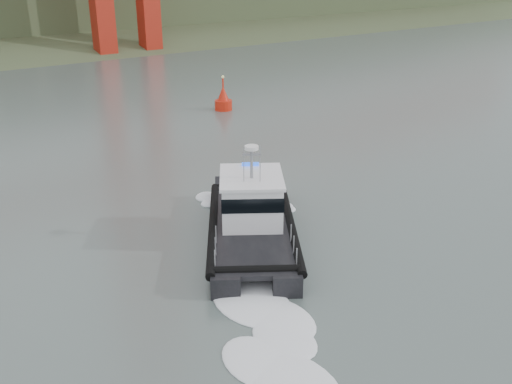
# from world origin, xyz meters

# --- Properties ---
(ground) EXTENTS (400.00, 400.00, 0.00)m
(ground) POSITION_xyz_m (0.00, 0.00, 0.00)
(ground) COLOR #4C5B57
(ground) RESTS_ON ground
(patrol_boat) EXTENTS (10.17, 12.46, 5.83)m
(patrol_boat) POSITION_xyz_m (0.02, 8.03, 1.46)
(patrol_boat) COLOR black
(patrol_boat) RESTS_ON ground
(nav_buoy) EXTENTS (1.85, 1.85, 3.84)m
(nav_buoy) POSITION_xyz_m (14.72, 34.26, 1.01)
(nav_buoy) COLOR red
(nav_buoy) RESTS_ON ground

